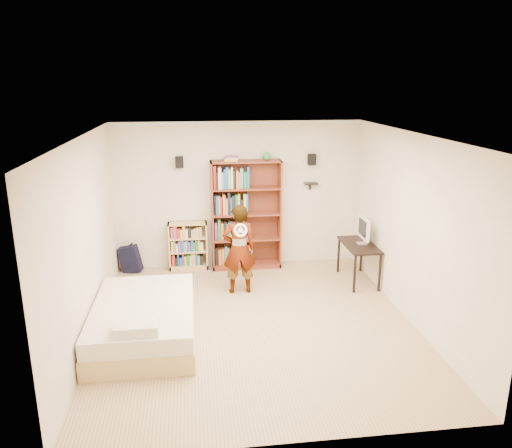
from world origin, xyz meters
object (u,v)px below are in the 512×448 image
at_px(tall_bookshelf, 246,215).
at_px(person, 239,249).
at_px(computer_desk, 358,263).
at_px(low_bookshelf, 188,246).
at_px(daybed, 144,316).

distance_m(tall_bookshelf, person, 1.20).
bearing_deg(computer_desk, low_bookshelf, 161.11).
relative_size(computer_desk, person, 0.67).
bearing_deg(tall_bookshelf, person, -102.00).
height_order(tall_bookshelf, computer_desk, tall_bookshelf).
height_order(low_bookshelf, person, person).
bearing_deg(person, tall_bookshelf, -103.05).
bearing_deg(low_bookshelf, tall_bookshelf, -2.77).
relative_size(daybed, person, 1.40).
xyz_separation_m(computer_desk, daybed, (-3.53, -1.54, -0.03)).
xyz_separation_m(tall_bookshelf, daybed, (-1.68, -2.49, -0.70)).
distance_m(low_bookshelf, computer_desk, 3.10).
bearing_deg(tall_bookshelf, low_bookshelf, 177.23).
height_order(low_bookshelf, computer_desk, low_bookshelf).
height_order(computer_desk, person, person).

